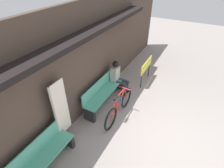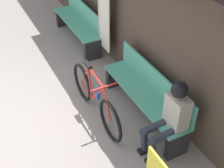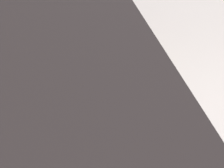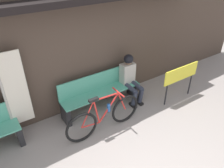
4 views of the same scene
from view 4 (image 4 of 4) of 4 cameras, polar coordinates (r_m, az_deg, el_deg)
storefront_wall at (r=4.59m, az=-12.34°, el=10.53°), size 12.00×0.56×3.20m
park_bench_near at (r=5.11m, az=-3.02°, el=-2.19°), size 1.94×0.42×0.87m
bicycle at (r=4.50m, az=-1.96°, el=-8.52°), size 1.72×0.40×0.91m
person_seated at (r=5.25m, az=4.70°, el=2.28°), size 0.34×0.62×1.21m
banner_pole at (r=4.43m, az=-24.33°, el=-2.02°), size 0.45×0.05×1.82m
signboard at (r=5.50m, az=17.58°, el=2.19°), size 1.09×0.04×0.92m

